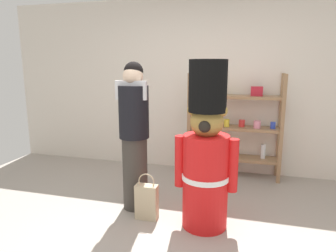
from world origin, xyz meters
TOP-DOWN VIEW (x-y plane):
  - ground_plane at (0.00, 0.00)m, footprint 6.40×6.40m
  - back_wall at (0.00, 2.20)m, footprint 6.40×0.12m
  - merchandise_shelf at (0.49, 1.98)m, footprint 1.32×0.35m
  - teddy_bear_guard at (0.30, 0.44)m, footprint 0.63×0.47m
  - person_shopper at (-0.52, 0.63)m, footprint 0.35×0.33m
  - shopping_bag at (-0.31, 0.41)m, footprint 0.24×0.11m

SIDE VIEW (x-z plane):
  - ground_plane at x=0.00m, z-range 0.00..0.00m
  - shopping_bag at x=-0.31m, z-range -0.06..0.45m
  - teddy_bear_guard at x=0.30m, z-range -0.09..1.58m
  - merchandise_shelf at x=0.49m, z-range 0.01..1.51m
  - person_shopper at x=-0.52m, z-range 0.04..1.70m
  - back_wall at x=0.00m, z-range 0.00..2.60m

